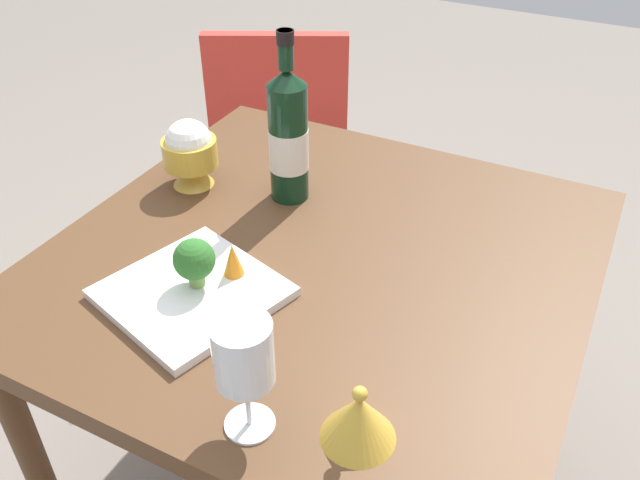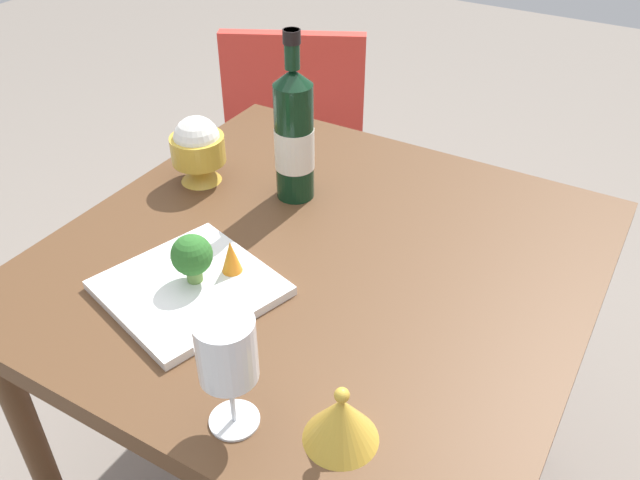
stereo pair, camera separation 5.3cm
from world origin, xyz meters
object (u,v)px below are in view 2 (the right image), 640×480
at_px(rice_bowl_lid, 341,419).
at_px(carrot_garnish_left, 231,256).
at_px(wine_glass, 227,352).
at_px(chair_by_wall, 297,128).
at_px(broccoli_floret, 192,256).
at_px(serving_plate, 190,288).
at_px(rice_bowl, 198,148).
at_px(wine_bottle, 294,135).

relative_size(rice_bowl_lid, carrot_garnish_left, 1.69).
bearing_deg(wine_glass, rice_bowl_lid, 109.23).
distance_m(chair_by_wall, wine_glass, 1.31).
relative_size(rice_bowl_lid, broccoli_floret, 1.17).
relative_size(serving_plate, broccoli_floret, 3.64).
bearing_deg(broccoli_floret, rice_bowl, -142.94).
height_order(chair_by_wall, wine_glass, wine_glass).
height_order(chair_by_wall, broccoli_floret, chair_by_wall).
bearing_deg(rice_bowl, carrot_garnish_left, 47.54).
bearing_deg(broccoli_floret, carrot_garnish_left, 143.33).
distance_m(rice_bowl, carrot_garnish_left, 0.34).
height_order(chair_by_wall, serving_plate, chair_by_wall).
relative_size(rice_bowl, serving_plate, 0.45).
relative_size(rice_bowl, carrot_garnish_left, 2.40).
height_order(wine_glass, broccoli_floret, wine_glass).
distance_m(wine_glass, broccoli_floret, 0.30).
xyz_separation_m(rice_bowl_lid, serving_plate, (-0.13, -0.35, -0.03)).
xyz_separation_m(serving_plate, broccoli_floret, (-0.01, 0.00, 0.06)).
relative_size(wine_bottle, wine_glass, 1.87).
bearing_deg(rice_bowl_lid, broccoli_floret, -112.17).
bearing_deg(broccoli_floret, wine_glass, 48.83).
relative_size(chair_by_wall, wine_bottle, 2.54).
distance_m(rice_bowl, rice_bowl_lid, 0.70).
bearing_deg(serving_plate, wine_bottle, -178.62).
bearing_deg(broccoli_floret, wine_bottle, -178.21).
bearing_deg(serving_plate, chair_by_wall, -157.87).
xyz_separation_m(wine_bottle, carrot_garnish_left, (0.28, 0.05, -0.09)).
xyz_separation_m(wine_bottle, wine_glass, (0.52, 0.23, -0.00)).
relative_size(wine_glass, rice_bowl, 1.26).
distance_m(chair_by_wall, broccoli_floret, 1.04).
xyz_separation_m(rice_bowl, rice_bowl_lid, (0.42, 0.56, -0.04)).
xyz_separation_m(chair_by_wall, wine_bottle, (0.60, 0.37, 0.34)).
xyz_separation_m(chair_by_wall, broccoli_floret, (0.93, 0.38, 0.27)).
relative_size(wine_glass, serving_plate, 0.57).
bearing_deg(rice_bowl, rice_bowl_lid, 53.16).
distance_m(rice_bowl_lid, serving_plate, 0.38).
xyz_separation_m(rice_bowl, broccoli_floret, (0.28, 0.21, -0.01)).
height_order(chair_by_wall, rice_bowl, rice_bowl).
distance_m(rice_bowl_lid, broccoli_floret, 0.38).
height_order(chair_by_wall, carrot_garnish_left, chair_by_wall).
relative_size(chair_by_wall, carrot_garnish_left, 14.40).
bearing_deg(rice_bowl, wine_glass, 42.41).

